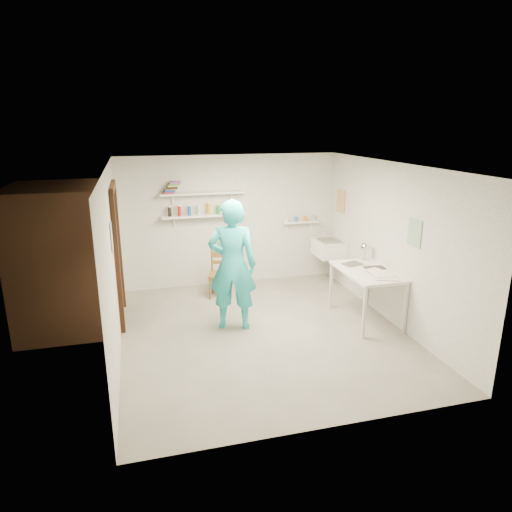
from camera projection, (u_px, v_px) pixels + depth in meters
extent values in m
cube|color=slate|center=(263.00, 333.00, 6.66)|extent=(4.00, 4.50, 0.02)
cube|color=silver|center=(264.00, 165.00, 5.98)|extent=(4.00, 4.50, 0.02)
cube|color=silver|center=(230.00, 221.00, 8.41)|extent=(4.00, 0.02, 2.40)
cube|color=silver|center=(330.00, 319.00, 4.23)|extent=(4.00, 0.02, 2.40)
cube|color=silver|center=(112.00, 265.00, 5.82)|extent=(0.02, 4.50, 2.40)
cube|color=silver|center=(393.00, 244.00, 6.82)|extent=(0.02, 4.50, 2.40)
cube|color=black|center=(117.00, 257.00, 6.86)|extent=(0.02, 0.90, 2.00)
cube|color=brown|center=(66.00, 257.00, 6.67)|extent=(1.40, 1.50, 2.10)
cube|color=brown|center=(112.00, 187.00, 6.56)|extent=(0.06, 1.05, 0.10)
cube|color=brown|center=(118.00, 267.00, 6.40)|extent=(0.06, 0.10, 2.00)
cube|color=brown|center=(119.00, 248.00, 7.33)|extent=(0.06, 0.10, 2.00)
cube|color=white|center=(204.00, 215.00, 8.13)|extent=(1.50, 0.22, 0.03)
cube|color=white|center=(203.00, 193.00, 8.01)|extent=(1.50, 0.22, 0.03)
cube|color=white|center=(300.00, 222.00, 8.69)|extent=(0.70, 0.14, 0.03)
cube|color=#334C7F|center=(112.00, 237.00, 5.78)|extent=(0.01, 0.28, 0.36)
cube|color=#995933|center=(341.00, 201.00, 8.38)|extent=(0.01, 0.34, 0.42)
cube|color=#3F724C|center=(415.00, 233.00, 6.22)|extent=(0.01, 0.30, 0.38)
cube|color=white|center=(329.00, 248.00, 8.47)|extent=(0.48, 0.60, 0.30)
imported|color=#28BEC8|center=(232.00, 265.00, 6.58)|extent=(0.81, 0.65, 1.93)
cylinder|color=beige|center=(225.00, 240.00, 6.67)|extent=(0.34, 0.14, 0.35)
cube|color=brown|center=(220.00, 275.00, 7.93)|extent=(0.46, 0.45, 0.80)
cube|color=silver|center=(366.00, 295.00, 6.97)|extent=(0.73, 1.22, 0.81)
sphere|color=silver|center=(365.00, 247.00, 7.29)|extent=(0.15, 0.15, 0.15)
cylinder|color=black|center=(169.00, 212.00, 7.95)|extent=(0.06, 0.06, 0.17)
cylinder|color=red|center=(179.00, 211.00, 7.99)|extent=(0.06, 0.06, 0.17)
cylinder|color=blue|center=(189.00, 211.00, 8.03)|extent=(0.06, 0.06, 0.17)
cylinder|color=white|center=(199.00, 210.00, 8.08)|extent=(0.06, 0.06, 0.17)
cylinder|color=orange|center=(209.00, 210.00, 8.12)|extent=(0.06, 0.06, 0.17)
cylinder|color=#268C3F|center=(218.00, 209.00, 8.16)|extent=(0.06, 0.06, 0.17)
cylinder|color=#8C268C|center=(228.00, 209.00, 8.21)|extent=(0.06, 0.06, 0.17)
cylinder|color=gold|center=(237.00, 208.00, 8.25)|extent=(0.06, 0.06, 0.17)
cube|color=red|center=(169.00, 193.00, 7.86)|extent=(0.18, 0.14, 0.03)
cube|color=#1933A5|center=(170.00, 191.00, 7.85)|extent=(0.18, 0.14, 0.03)
cube|color=orange|center=(171.00, 189.00, 7.85)|extent=(0.18, 0.14, 0.03)
cube|color=black|center=(172.00, 188.00, 7.85)|extent=(0.18, 0.14, 0.03)
cube|color=yellow|center=(173.00, 186.00, 7.85)|extent=(0.18, 0.14, 0.03)
cube|color=#338C4C|center=(174.00, 184.00, 7.84)|extent=(0.18, 0.14, 0.03)
cube|color=#8C3F8C|center=(175.00, 183.00, 7.84)|extent=(0.18, 0.14, 0.03)
cylinder|color=silver|center=(290.00, 219.00, 8.62)|extent=(0.07, 0.07, 0.09)
cylinder|color=#335999|center=(297.00, 219.00, 8.65)|extent=(0.07, 0.07, 0.09)
cylinder|color=orange|center=(304.00, 219.00, 8.69)|extent=(0.07, 0.07, 0.09)
cylinder|color=#999999|center=(311.00, 218.00, 8.72)|extent=(0.07, 0.07, 0.09)
cube|color=silver|center=(368.00, 270.00, 6.85)|extent=(0.30, 0.22, 0.00)
cube|color=#4C4742|center=(368.00, 270.00, 6.85)|extent=(0.30, 0.22, 0.00)
cube|color=beige|center=(368.00, 270.00, 6.85)|extent=(0.30, 0.22, 0.00)
cube|color=#383330|center=(368.00, 269.00, 6.85)|extent=(0.30, 0.22, 0.00)
cube|color=silver|center=(368.00, 269.00, 6.85)|extent=(0.30, 0.22, 0.00)
cube|color=silver|center=(368.00, 269.00, 6.85)|extent=(0.30, 0.22, 0.00)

